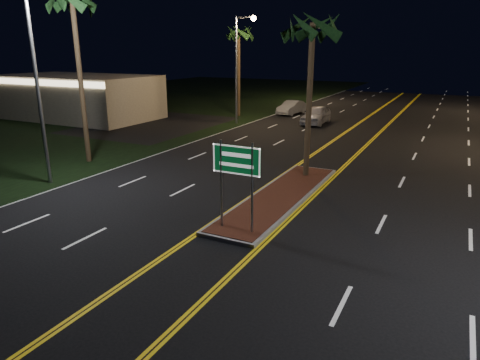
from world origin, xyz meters
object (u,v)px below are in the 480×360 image
Objects in this scene: streetlight_left_near at (40,64)px; palm_left_far at (239,34)px; highway_sign at (236,168)px; palm_left_near at (72,3)px; streetlight_left_mid at (240,57)px; streetlight_left_far at (313,55)px; palm_median at (313,28)px; car_far at (292,106)px; commercial_building at (77,97)px; median_island at (280,196)px; car_near at (316,114)px.

streetlight_left_near reaches higher than palm_left_far.
highway_sign is 0.33× the size of palm_left_near.
palm_left_far is (-0.30, 20.00, -0.93)m from palm_left_near.
streetlight_left_mid is at bearing -61.33° from palm_left_far.
streetlight_left_far is 36.18m from palm_left_near.
palm_left_far is at bearing 95.21° from streetlight_left_near.
streetlight_left_near is at bearing -148.51° from palm_median.
palm_left_near is at bearing 157.40° from highway_sign.
commercial_building is at bearing -138.95° from car_far.
streetlight_left_far is 1.08× the size of palm_median.
streetlight_left_mid is at bearing 121.98° from median_island.
median_island is at bearing -78.07° from car_near.
commercial_building is 1.81× the size of palm_median.
palm_left_near reaches higher than commercial_building.
palm_median is 12.82m from palm_left_near.
streetlight_left_near is at bearing -105.80° from car_near.
palm_left_near is (-12.50, -2.50, 1.40)m from palm_median.
car_far is (2.06, 27.49, -4.87)m from streetlight_left_near.
commercial_building is at bearing 146.52° from highway_sign.
highway_sign reaches higher than car_far.
highway_sign is 24.57m from car_near.
car_far is (2.06, 7.49, -4.87)m from streetlight_left_mid.
car_far is at bearing 74.66° from streetlight_left_mid.
streetlight_left_far is 16.28m from palm_left_far.
streetlight_left_mid reaches higher than car_near.
streetlight_left_mid is 1.00× the size of streetlight_left_far.
palm_left_far reaches higher than highway_sign.
car_far is at bearing 39.46° from palm_left_far.
palm_median is 1.52× the size of car_near.
palm_left_far is at bearing 118.67° from streetlight_left_mid.
palm_left_near reaches higher than car_near.
palm_left_far is (13.20, 8.01, 5.74)m from commercial_building.
palm_left_near is at bearing -96.73° from streetlight_left_mid.
streetlight_left_far is at bearing 107.58° from palm_median.
highway_sign is (0.00, -4.20, 2.32)m from median_island.
palm_median is at bearing -75.42° from car_near.
streetlight_left_mid is at bearing 14.61° from commercial_building.
car_near reaches higher than median_island.
car_far is at bearing 33.40° from commercial_building.
streetlight_left_mid is at bearing 128.17° from palm_median.
car_near is (-4.59, 19.89, 0.83)m from median_island.
streetlight_left_near is at bearing -46.10° from commercial_building.
median_island is at bearing -26.55° from commercial_building.
streetlight_left_near is 1.02× the size of palm_left_far.
car_near is at bearing -7.69° from palm_left_far.
palm_left_near reaches higher than car_far.
palm_median is at bearing -51.83° from streetlight_left_mid.
car_near is at bearing 17.86° from commercial_building.
commercial_building is 22.49m from streetlight_left_near.
streetlight_left_far reaches higher than car_near.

